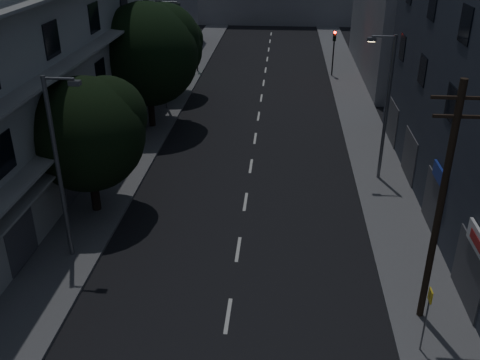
# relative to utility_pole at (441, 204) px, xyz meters

# --- Properties ---
(ground) EXTENTS (160.00, 160.00, 0.00)m
(ground) POSITION_rel_utility_pole_xyz_m (-7.16, 18.01, -4.87)
(ground) COLOR black
(ground) RESTS_ON ground
(sidewalk_left) EXTENTS (3.00, 90.00, 0.15)m
(sidewalk_left) POSITION_rel_utility_pole_xyz_m (-14.66, 18.01, -4.79)
(sidewalk_left) COLOR #565659
(sidewalk_left) RESTS_ON ground
(sidewalk_right) EXTENTS (3.00, 90.00, 0.15)m
(sidewalk_right) POSITION_rel_utility_pole_xyz_m (0.34, 18.01, -4.79)
(sidewalk_right) COLOR #565659
(sidewalk_right) RESTS_ON ground
(lane_markings) EXTENTS (0.15, 60.50, 0.01)m
(lane_markings) POSITION_rel_utility_pole_xyz_m (-7.16, 24.26, -4.86)
(lane_markings) COLOR beige
(lane_markings) RESTS_ON ground
(building_left) EXTENTS (7.00, 36.00, 14.00)m
(building_left) POSITION_rel_utility_pole_xyz_m (-19.13, 11.01, 2.13)
(building_left) COLOR #9FA09B
(building_left) RESTS_ON ground
(building_far_right) EXTENTS (6.00, 20.00, 13.00)m
(building_far_right) POSITION_rel_utility_pole_xyz_m (4.84, 35.01, 1.63)
(building_far_right) COLOR slate
(building_far_right) RESTS_ON ground
(tree_near) EXTENTS (5.53, 5.53, 6.82)m
(tree_near) POSITION_rel_utility_pole_xyz_m (-14.55, 6.92, -0.45)
(tree_near) COLOR black
(tree_near) RESTS_ON sidewalk_left
(tree_mid) EXTENTS (6.90, 6.90, 8.49)m
(tree_mid) POSITION_rel_utility_pole_xyz_m (-14.48, 19.07, 0.59)
(tree_mid) COLOR black
(tree_mid) RESTS_ON sidewalk_left
(tree_far) EXTENTS (5.15, 5.15, 6.36)m
(tree_far) POSITION_rel_utility_pole_xyz_m (-14.45, 26.31, -0.73)
(tree_far) COLOR black
(tree_far) RESTS_ON sidewalk_left
(traffic_signal_far_right) EXTENTS (0.28, 0.37, 4.10)m
(traffic_signal_far_right) POSITION_rel_utility_pole_xyz_m (-0.90, 33.45, -1.77)
(traffic_signal_far_right) COLOR black
(traffic_signal_far_right) RESTS_ON sidewalk_right
(traffic_signal_far_left) EXTENTS (0.28, 0.37, 4.10)m
(traffic_signal_far_left) POSITION_rel_utility_pole_xyz_m (-13.66, 34.12, -1.77)
(traffic_signal_far_left) COLOR black
(traffic_signal_far_left) RESTS_ON sidewalk_left
(street_lamp_left_near) EXTENTS (1.51, 0.25, 8.00)m
(street_lamp_left_near) POSITION_rel_utility_pole_xyz_m (-14.28, 2.83, -0.27)
(street_lamp_left_near) COLOR slate
(street_lamp_left_near) RESTS_ON sidewalk_left
(street_lamp_right) EXTENTS (1.51, 0.25, 8.00)m
(street_lamp_right) POSITION_rel_utility_pole_xyz_m (0.08, 11.78, -0.27)
(street_lamp_right) COLOR #56585D
(street_lamp_right) RESTS_ON sidewalk_right
(street_lamp_left_far) EXTENTS (1.51, 0.25, 8.00)m
(street_lamp_left_far) POSITION_rel_utility_pole_xyz_m (-14.19, 22.87, -0.27)
(street_lamp_left_far) COLOR #565A5E
(street_lamp_left_far) RESTS_ON sidewalk_left
(utility_pole) EXTENTS (1.80, 0.24, 9.00)m
(utility_pole) POSITION_rel_utility_pole_xyz_m (0.00, 0.00, 0.00)
(utility_pole) COLOR black
(utility_pole) RESTS_ON sidewalk_right
(bus_stop_sign) EXTENTS (0.06, 0.35, 2.52)m
(bus_stop_sign) POSITION_rel_utility_pole_xyz_m (-0.39, -1.83, -2.98)
(bus_stop_sign) COLOR #595B60
(bus_stop_sign) RESTS_ON sidewalk_right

